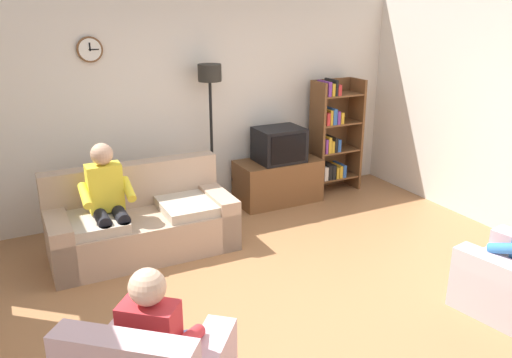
# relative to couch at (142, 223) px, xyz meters

# --- Properties ---
(ground_plane) EXTENTS (12.00, 12.00, 0.00)m
(ground_plane) POSITION_rel_couch_xyz_m (1.04, -1.64, -0.31)
(ground_plane) COLOR #9E6B42
(back_wall_assembly) EXTENTS (6.20, 0.17, 2.70)m
(back_wall_assembly) POSITION_rel_couch_xyz_m (1.04, 1.02, 1.04)
(back_wall_assembly) COLOR silver
(back_wall_assembly) RESTS_ON ground_plane
(couch) EXTENTS (1.91, 0.89, 0.90)m
(couch) POSITION_rel_couch_xyz_m (0.00, 0.00, 0.00)
(couch) COLOR tan
(couch) RESTS_ON ground_plane
(tv_stand) EXTENTS (1.10, 0.56, 0.57)m
(tv_stand) POSITION_rel_couch_xyz_m (2.00, 0.61, -0.03)
(tv_stand) COLOR brown
(tv_stand) RESTS_ON ground_plane
(tv) EXTENTS (0.60, 0.49, 0.44)m
(tv) POSITION_rel_couch_xyz_m (2.00, 0.59, 0.48)
(tv) COLOR black
(tv) RESTS_ON tv_stand
(bookshelf) EXTENTS (0.68, 0.36, 1.58)m
(bookshelf) POSITION_rel_couch_xyz_m (2.90, 0.68, 0.47)
(bookshelf) COLOR brown
(bookshelf) RESTS_ON ground_plane
(floor_lamp) EXTENTS (0.28, 0.28, 1.85)m
(floor_lamp) POSITION_rel_couch_xyz_m (1.11, 0.71, 1.14)
(floor_lamp) COLOR black
(floor_lamp) RESTS_ON ground_plane
(person_on_couch) EXTENTS (0.51, 0.54, 1.24)m
(person_on_couch) POSITION_rel_couch_xyz_m (-0.34, -0.11, 0.39)
(person_on_couch) COLOR yellow
(person_on_couch) RESTS_ON ground_plane
(person_in_left_armchair) EXTENTS (0.63, 0.64, 1.12)m
(person_in_left_armchair) POSITION_rel_couch_xyz_m (-0.53, -2.40, 0.29)
(person_in_left_armchair) COLOR red
(person_in_left_armchair) RESTS_ON ground_plane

